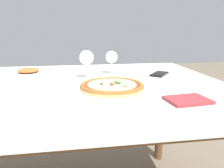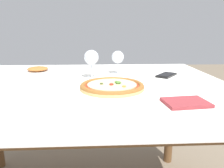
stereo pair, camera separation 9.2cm
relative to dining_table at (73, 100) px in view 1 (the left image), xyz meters
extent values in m
cube|color=brown|center=(0.00, 0.00, 0.05)|extent=(1.38, 1.03, 0.04)
cube|color=white|center=(0.00, 0.00, 0.07)|extent=(1.48, 1.13, 0.01)
cylinder|color=brown|center=(0.63, 0.45, -0.32)|extent=(0.06, 0.06, 0.70)
cylinder|color=white|center=(0.17, -0.13, 0.08)|extent=(0.31, 0.31, 0.01)
cylinder|color=#E0B26B|center=(0.17, -0.13, 0.09)|extent=(0.27, 0.27, 0.01)
torus|color=#935B28|center=(0.17, -0.13, 0.10)|extent=(0.27, 0.27, 0.02)
cylinder|color=#BC381E|center=(0.17, -0.13, 0.10)|extent=(0.23, 0.23, 0.00)
cylinder|color=beige|center=(0.17, -0.13, 0.10)|extent=(0.21, 0.21, 0.00)
ellipsoid|color=#BC9342|center=(0.22, -0.18, 0.11)|extent=(0.02, 0.02, 0.01)
ellipsoid|color=#425123|center=(0.13, -0.13, 0.11)|extent=(0.01, 0.01, 0.01)
ellipsoid|color=#4C7A33|center=(0.19, -0.11, 0.11)|extent=(0.02, 0.02, 0.01)
ellipsoid|color=#A83323|center=(0.17, -0.15, 0.11)|extent=(0.02, 0.02, 0.01)
ellipsoid|color=#4C7A33|center=(0.20, -0.13, 0.11)|extent=(0.02, 0.02, 0.01)
cylinder|color=silver|center=(0.22, 0.22, 0.08)|extent=(0.07, 0.07, 0.00)
cylinder|color=silver|center=(0.22, 0.22, 0.11)|extent=(0.01, 0.01, 0.07)
sphere|color=silver|center=(0.22, 0.22, 0.17)|extent=(0.07, 0.07, 0.07)
cylinder|color=silver|center=(0.08, 0.11, 0.08)|extent=(0.06, 0.06, 0.00)
cylinder|color=silver|center=(0.08, 0.11, 0.11)|extent=(0.01, 0.01, 0.08)
sphere|color=silver|center=(0.08, 0.11, 0.19)|extent=(0.08, 0.08, 0.08)
cube|color=black|center=(0.49, 0.15, 0.08)|extent=(0.14, 0.16, 0.01)
cube|color=black|center=(0.49, 0.15, 0.08)|extent=(0.13, 0.14, 0.00)
cylinder|color=white|center=(-0.25, 0.29, 0.08)|extent=(0.21, 0.21, 0.01)
ellipsoid|color=#BC662D|center=(-0.25, 0.29, 0.10)|extent=(0.12, 0.12, 0.03)
cube|color=#933338|center=(0.42, -0.31, 0.08)|extent=(0.16, 0.13, 0.01)
camera|label=1|loc=(0.03, -1.01, 0.33)|focal=35.00mm
camera|label=2|loc=(0.12, -1.02, 0.33)|focal=35.00mm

